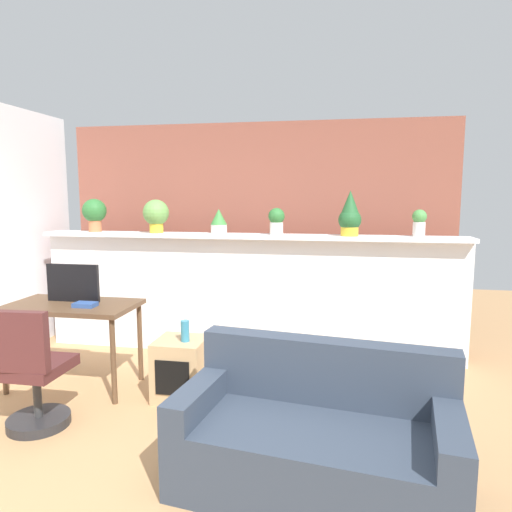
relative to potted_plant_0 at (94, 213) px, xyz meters
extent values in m
plane|color=tan|center=(1.70, -1.99, -1.49)|extent=(12.00, 12.00, 0.00)
cube|color=white|center=(1.70, 0.01, -0.87)|extent=(4.43, 0.16, 1.24)
cube|color=white|center=(1.70, -0.03, -0.23)|extent=(4.43, 0.32, 0.04)
cube|color=brown|center=(1.70, 0.61, -0.24)|extent=(4.43, 0.10, 2.50)
cylinder|color=#C66B42|center=(0.00, 0.00, -0.14)|extent=(0.14, 0.14, 0.13)
sphere|color=#2D7033|center=(0.00, 0.00, 0.02)|extent=(0.26, 0.26, 0.26)
cylinder|color=gold|center=(0.73, -0.04, -0.15)|extent=(0.15, 0.15, 0.11)
sphere|color=#669E4C|center=(0.73, -0.04, 0.01)|extent=(0.28, 0.28, 0.28)
cylinder|color=silver|center=(1.41, 0.00, -0.16)|extent=(0.17, 0.17, 0.09)
cone|color=#3D843D|center=(1.41, 0.00, -0.04)|extent=(0.17, 0.17, 0.16)
cylinder|color=silver|center=(2.03, -0.04, -0.15)|extent=(0.13, 0.13, 0.13)
sphere|color=#2D7033|center=(2.03, -0.04, -0.02)|extent=(0.17, 0.17, 0.17)
cylinder|color=gold|center=(2.75, -0.05, -0.16)|extent=(0.17, 0.17, 0.09)
sphere|color=#235B2D|center=(2.75, -0.05, -0.05)|extent=(0.22, 0.22, 0.22)
cone|color=#235B2D|center=(2.75, -0.05, 0.11)|extent=(0.19, 0.19, 0.24)
cylinder|color=silver|center=(3.41, 0.00, -0.14)|extent=(0.12, 0.12, 0.14)
sphere|color=#4C9347|center=(3.41, 0.00, -0.02)|extent=(0.14, 0.14, 0.14)
cylinder|color=brown|center=(-0.10, -1.38, -1.14)|extent=(0.04, 0.04, 0.71)
cylinder|color=brown|center=(0.90, -1.38, -1.14)|extent=(0.04, 0.04, 0.71)
cylinder|color=brown|center=(-0.10, -0.88, -1.14)|extent=(0.04, 0.04, 0.71)
cylinder|color=brown|center=(0.90, -0.88, -1.14)|extent=(0.04, 0.04, 0.71)
cube|color=brown|center=(0.40, -1.13, -0.76)|extent=(1.10, 0.60, 0.04)
cube|color=black|center=(0.37, -1.05, -0.58)|extent=(0.48, 0.04, 0.33)
cylinder|color=#262628|center=(0.52, -1.81, -1.46)|extent=(0.44, 0.44, 0.07)
cylinder|color=#333333|center=(0.52, -1.81, -1.25)|extent=(0.06, 0.06, 0.34)
cube|color=#4C2323|center=(0.52, -1.81, -1.04)|extent=(0.44, 0.44, 0.08)
cube|color=#4C2323|center=(0.53, -2.00, -0.79)|extent=(0.44, 0.10, 0.42)
cube|color=tan|center=(1.39, -1.17, -1.24)|extent=(0.40, 0.40, 0.50)
cube|color=black|center=(1.39, -1.36, -1.24)|extent=(0.28, 0.04, 0.28)
cylinder|color=teal|center=(1.44, -1.21, -0.91)|extent=(0.07, 0.07, 0.17)
cube|color=#2D4C8C|center=(0.57, -1.21, -0.72)|extent=(0.18, 0.12, 0.04)
cube|color=#333D4C|center=(2.55, -2.20, -1.29)|extent=(1.65, 0.97, 0.40)
cube|color=#333D4C|center=(2.59, -1.90, -0.89)|extent=(1.57, 0.38, 0.40)
cube|color=#333D4C|center=(1.85, -2.10, -1.01)|extent=(0.26, 0.77, 0.16)
cube|color=#333D4C|center=(3.24, -2.29, -1.01)|extent=(0.26, 0.77, 0.16)
camera|label=1|loc=(2.66, -4.63, 0.19)|focal=32.04mm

